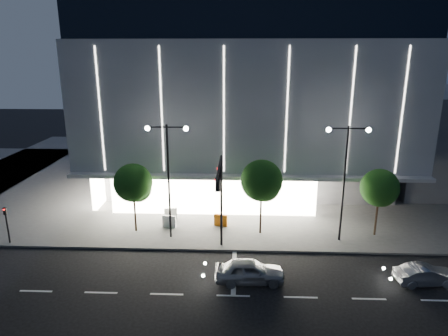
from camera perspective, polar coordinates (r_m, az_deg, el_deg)
ground at (r=26.33m, az=-3.14°, el=-15.85°), size 160.00×160.00×0.00m
sidewalk_museum at (r=48.35m, az=5.42°, el=-0.67°), size 70.00×40.00×0.15m
museum at (r=44.80m, az=3.23°, el=10.07°), size 30.00×25.80×18.00m
annex_building at (r=52.74m, az=29.07°, el=4.28°), size 16.00×20.00×10.00m
traffic_mast at (r=27.11m, az=-0.54°, el=-3.07°), size 0.33×5.89×7.07m
street_lamp_west at (r=29.82m, az=-7.99°, el=0.42°), size 3.16×0.36×9.00m
street_lamp_east at (r=30.35m, az=16.95°, el=0.14°), size 3.16×0.36×9.00m
ped_signal_far at (r=34.04m, az=-28.63°, el=-6.71°), size 0.22×0.24×3.00m
tree_left at (r=31.97m, az=-12.80°, el=-2.36°), size 3.02×3.02×5.72m
tree_mid at (r=30.85m, az=5.43°, el=-2.11°), size 3.25×3.25×6.15m
tree_right at (r=32.75m, az=21.35°, el=-2.92°), size 2.91×2.91×5.51m
car_lead at (r=25.91m, az=3.68°, el=-14.50°), size 4.46×1.94×1.50m
car_second at (r=28.65m, az=26.85°, el=-13.48°), size 3.87×1.69×1.24m
barrier_b at (r=34.80m, az=-7.62°, el=-6.50°), size 1.13×0.48×1.00m
barrier_c at (r=33.24m, az=-0.46°, el=-7.46°), size 1.13×0.50×1.00m
barrier_d at (r=33.32m, az=-7.83°, el=-7.56°), size 1.12×0.40×1.00m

